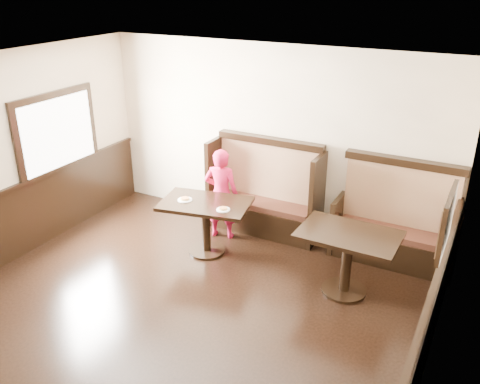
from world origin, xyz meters
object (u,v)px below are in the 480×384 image
Objects in this scene: booth_neighbor at (394,228)px; table_main at (206,214)px; booth_main at (265,198)px; child at (221,194)px; table_neighbor at (348,248)px.

booth_neighbor reaches higher than table_main.
booth_neighbor is at bearing 11.66° from table_main.
table_main is (-0.44, -1.03, 0.07)m from booth_main.
booth_neighbor is 2.60m from table_main.
booth_neighbor reaches higher than child.
booth_neighbor is 1.19× the size of child.
child is at bearing -133.02° from booth_main.
child reaches higher than table_main.
booth_main is 1.46× the size of table_neighbor.
booth_main is at bearing 55.32° from table_main.
table_neighbor is 0.87× the size of child.
child is (-0.04, 0.51, 0.10)m from table_main.
booth_neighbor is 1.13m from table_neighbor.
booth_main is 0.72m from child.
booth_neighbor is at bearing 178.69° from child.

